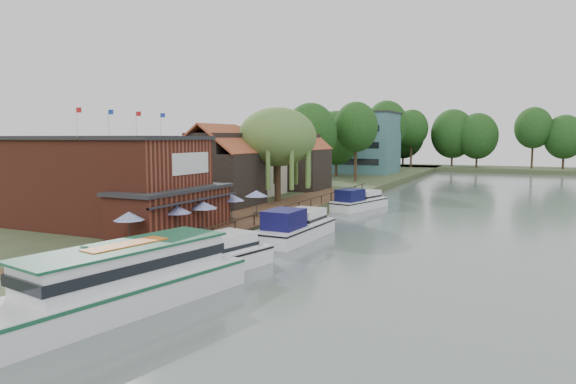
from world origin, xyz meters
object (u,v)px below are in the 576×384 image
at_px(willow, 278,155).
at_px(cruiser_0, 205,252).
at_px(umbrella_1, 177,222).
at_px(cruiser_1, 296,223).
at_px(swan, 151,298).
at_px(umbrella_0, 129,230).
at_px(umbrella_3, 232,208).
at_px(tour_boat, 115,278).
at_px(cruiser_2, 359,198).
at_px(cottage_c, 299,159).
at_px(pub, 125,182).
at_px(umbrella_2, 203,217).
at_px(umbrella_4, 256,204).
at_px(cottage_a, 218,165).
at_px(hotel_block, 335,142).
at_px(cottage_b, 241,161).

bearing_deg(willow, cruiser_0, -73.48).
height_order(willow, umbrella_1, willow).
xyz_separation_m(cruiser_1, swan, (-0.02, -17.60, -1.10)).
xyz_separation_m(umbrella_0, swan, (6.03, -5.30, -2.07)).
height_order(umbrella_1, umbrella_3, same).
bearing_deg(tour_boat, cruiser_1, 98.87).
distance_m(cruiser_2, swan, 36.74).
bearing_deg(cruiser_1, cottage_c, 114.79).
bearing_deg(umbrella_3, pub, -139.75).
height_order(umbrella_2, umbrella_4, same).
bearing_deg(tour_boat, cruiser_2, 100.87).
xyz_separation_m(umbrella_1, umbrella_4, (0.13, 11.28, 0.00)).
height_order(cottage_a, umbrella_3, cottage_a).
distance_m(umbrella_4, cruiser_0, 15.25).
height_order(umbrella_3, tour_boat, umbrella_3).
relative_size(cottage_c, tour_boat, 0.60).
bearing_deg(cruiser_1, umbrella_4, 153.41).
xyz_separation_m(pub, umbrella_1, (6.60, -2.24, -2.36)).
distance_m(umbrella_1, cruiser_0, 5.65).
bearing_deg(pub, umbrella_4, 53.35).
height_order(umbrella_1, umbrella_4, same).
height_order(hotel_block, cottage_b, hotel_block).
bearing_deg(swan, umbrella_3, 107.84).
xyz_separation_m(cottage_a, cruiser_1, (12.77, -8.68, -3.93)).
xyz_separation_m(pub, umbrella_4, (6.73, 9.04, -2.36)).
distance_m(cottage_a, umbrella_3, 12.46).
relative_size(umbrella_4, cruiser_2, 0.24).
distance_m(cottage_a, umbrella_1, 19.07).
bearing_deg(umbrella_4, umbrella_2, -89.13).
distance_m(hotel_block, swan, 84.90).
xyz_separation_m(umbrella_3, cruiser_0, (4.69, -10.95, -0.99)).
xyz_separation_m(cottage_b, umbrella_0, (9.72, -30.98, -2.96)).
relative_size(willow, umbrella_0, 4.39).
distance_m(hotel_block, cottage_b, 46.21).
relative_size(umbrella_4, cruiser_1, 0.22).
height_order(hotel_block, cruiser_2, hotel_block).
xyz_separation_m(hotel_block, swan, (19.75, -82.28, -6.93)).
relative_size(hotel_block, willow, 2.44).
distance_m(cottage_b, umbrella_3, 22.37).
bearing_deg(cruiser_1, hotel_block, 108.75).
bearing_deg(cottage_c, umbrella_1, -79.68).
bearing_deg(umbrella_0, hotel_block, 100.11).
bearing_deg(umbrella_3, cottage_c, 102.59).
xyz_separation_m(umbrella_2, swan, (4.90, -11.78, -2.07)).
bearing_deg(willow, hotel_block, 102.71).
height_order(cottage_c, umbrella_1, cottage_c).
relative_size(cruiser_0, tour_boat, 0.74).
distance_m(pub, umbrella_2, 7.27).
bearing_deg(umbrella_1, swan, -60.30).
height_order(umbrella_4, cruiser_2, umbrella_4).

